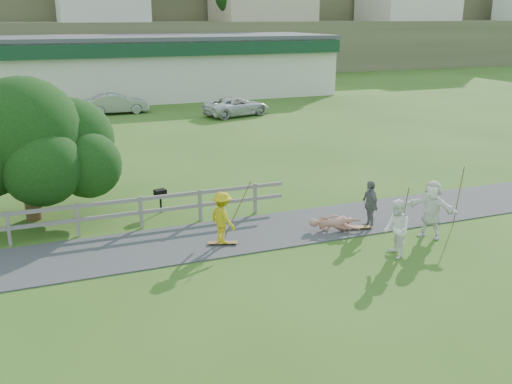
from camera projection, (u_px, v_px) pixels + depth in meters
ground at (233, 257)px, 16.50m from camera, size 260.00×260.00×0.00m
path at (217, 238)px, 17.82m from camera, size 34.00×3.00×0.04m
fence at (56, 217)px, 17.60m from camera, size 15.05×0.10×1.10m
strip_mall at (141, 66)px, 48.19m from camera, size 32.50×10.75×5.10m
skater_rider at (223, 221)px, 17.08m from camera, size 0.89×1.17×1.60m
skater_fallen at (335, 223)px, 18.30m from camera, size 1.11×1.63×0.60m
spectator_a at (397, 229)px, 16.28m from camera, size 0.80×0.94×1.71m
spectator_b at (370, 204)px, 18.55m from camera, size 0.50×0.98×1.61m
spectator_d at (431, 209)px, 17.72m from camera, size 1.41×1.73×1.85m
car_silver at (117, 104)px, 40.38m from camera, size 4.38×1.56×1.44m
car_white at (236, 106)px, 39.58m from camera, size 5.16×3.32×1.32m
tree at (27, 157)px, 18.91m from camera, size 6.14×6.14×4.39m
bbq at (161, 201)px, 20.11m from camera, size 0.45×0.38×0.84m
longboard_rider at (223, 244)px, 17.30m from camera, size 0.92×0.50×0.10m
longboard_fallen at (357, 228)px, 18.56m from camera, size 0.97×0.50×0.10m
helmet at (345, 223)px, 18.87m from camera, size 0.25×0.25×0.25m
pole_rider at (237, 208)px, 17.58m from camera, size 0.03×0.03×2.03m
pole_spec_left at (404, 213)px, 17.64m from camera, size 0.03×0.03×1.68m
pole_spec_right at (459, 196)px, 18.72m from camera, size 0.03×0.03×2.02m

